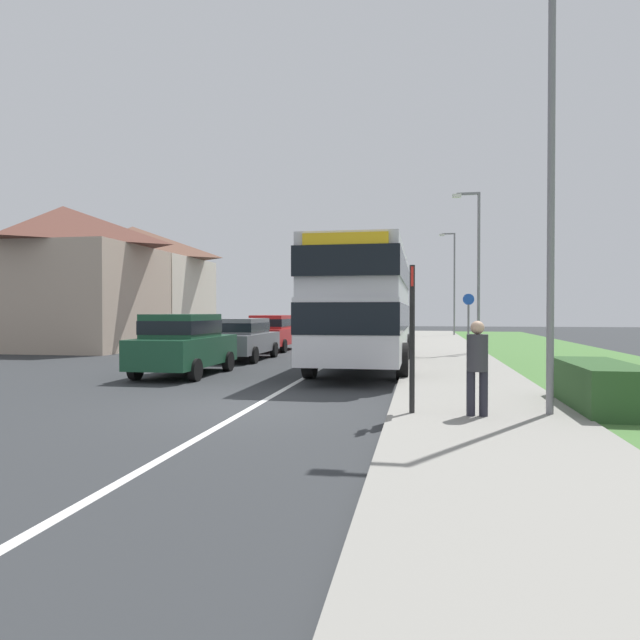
{
  "coord_description": "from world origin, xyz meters",
  "views": [
    {
      "loc": [
        3.15,
        -10.29,
        1.82
      ],
      "look_at": [
        0.57,
        4.04,
        1.6
      ],
      "focal_mm": 31.62,
      "sensor_mm": 36.0,
      "label": 1
    }
  ],
  "objects_px": {
    "bus_stop_sign": "(412,328)",
    "street_lamp_mid": "(476,261)",
    "street_lamp_far": "(453,277)",
    "parked_car_red": "(273,331)",
    "parked_car_dark_green": "(184,342)",
    "street_lamp_near": "(545,160)",
    "parked_car_grey": "(241,337)",
    "double_decker_bus": "(365,301)",
    "pedestrian_at_stop": "(477,364)",
    "cycle_route_sign": "(468,321)"
  },
  "relations": [
    {
      "from": "street_lamp_near",
      "to": "cycle_route_sign",
      "type": "bearing_deg",
      "value": 90.77
    },
    {
      "from": "double_decker_bus",
      "to": "parked_car_dark_green",
      "type": "xyz_separation_m",
      "value": [
        -4.89,
        -2.65,
        -1.19
      ]
    },
    {
      "from": "parked_car_dark_green",
      "to": "street_lamp_near",
      "type": "height_order",
      "value": "street_lamp_near"
    },
    {
      "from": "parked_car_grey",
      "to": "street_lamp_near",
      "type": "distance_m",
      "value": 13.88
    },
    {
      "from": "parked_car_dark_green",
      "to": "cycle_route_sign",
      "type": "bearing_deg",
      "value": 42.87
    },
    {
      "from": "parked_car_grey",
      "to": "parked_car_red",
      "type": "bearing_deg",
      "value": 91.95
    },
    {
      "from": "cycle_route_sign",
      "to": "street_lamp_far",
      "type": "relative_size",
      "value": 0.33
    },
    {
      "from": "street_lamp_mid",
      "to": "street_lamp_far",
      "type": "height_order",
      "value": "street_lamp_far"
    },
    {
      "from": "parked_car_grey",
      "to": "bus_stop_sign",
      "type": "height_order",
      "value": "bus_stop_sign"
    },
    {
      "from": "bus_stop_sign",
      "to": "street_lamp_far",
      "type": "relative_size",
      "value": 0.35
    },
    {
      "from": "double_decker_bus",
      "to": "street_lamp_mid",
      "type": "relative_size",
      "value": 1.43
    },
    {
      "from": "parked_car_grey",
      "to": "bus_stop_sign",
      "type": "relative_size",
      "value": 1.69
    },
    {
      "from": "double_decker_bus",
      "to": "parked_car_dark_green",
      "type": "relative_size",
      "value": 2.36
    },
    {
      "from": "parked_car_grey",
      "to": "street_lamp_near",
      "type": "height_order",
      "value": "street_lamp_near"
    },
    {
      "from": "bus_stop_sign",
      "to": "street_lamp_mid",
      "type": "relative_size",
      "value": 0.38
    },
    {
      "from": "bus_stop_sign",
      "to": "street_lamp_near",
      "type": "distance_m",
      "value": 3.53
    },
    {
      "from": "parked_car_dark_green",
      "to": "cycle_route_sign",
      "type": "height_order",
      "value": "cycle_route_sign"
    },
    {
      "from": "pedestrian_at_stop",
      "to": "street_lamp_mid",
      "type": "bearing_deg",
      "value": 84.86
    },
    {
      "from": "double_decker_bus",
      "to": "street_lamp_near",
      "type": "height_order",
      "value": "street_lamp_near"
    },
    {
      "from": "double_decker_bus",
      "to": "bus_stop_sign",
      "type": "height_order",
      "value": "double_decker_bus"
    },
    {
      "from": "bus_stop_sign",
      "to": "street_lamp_far",
      "type": "bearing_deg",
      "value": 85.77
    },
    {
      "from": "double_decker_bus",
      "to": "parked_car_grey",
      "type": "distance_m",
      "value": 5.65
    },
    {
      "from": "double_decker_bus",
      "to": "street_lamp_near",
      "type": "xyz_separation_m",
      "value": [
        3.74,
        -7.79,
        2.18
      ]
    },
    {
      "from": "double_decker_bus",
      "to": "parked_car_red",
      "type": "xyz_separation_m",
      "value": [
        -5.06,
        7.66,
        -1.24
      ]
    },
    {
      "from": "bus_stop_sign",
      "to": "street_lamp_mid",
      "type": "bearing_deg",
      "value": 80.76
    },
    {
      "from": "pedestrian_at_stop",
      "to": "street_lamp_far",
      "type": "height_order",
      "value": "street_lamp_far"
    },
    {
      "from": "parked_car_red",
      "to": "street_lamp_far",
      "type": "relative_size",
      "value": 0.57
    },
    {
      "from": "parked_car_dark_green",
      "to": "street_lamp_near",
      "type": "bearing_deg",
      "value": -30.78
    },
    {
      "from": "parked_car_grey",
      "to": "street_lamp_mid",
      "type": "xyz_separation_m",
      "value": [
        8.85,
        3.99,
        3.06
      ]
    },
    {
      "from": "parked_car_dark_green",
      "to": "parked_car_red",
      "type": "distance_m",
      "value": 10.31
    },
    {
      "from": "parked_car_red",
      "to": "street_lamp_mid",
      "type": "xyz_separation_m",
      "value": [
        9.02,
        -1.15,
        3.02
      ]
    },
    {
      "from": "double_decker_bus",
      "to": "bus_stop_sign",
      "type": "xyz_separation_m",
      "value": [
        1.58,
        -8.09,
        -0.6
      ]
    },
    {
      "from": "parked_car_grey",
      "to": "parked_car_red",
      "type": "distance_m",
      "value": 5.14
    },
    {
      "from": "parked_car_dark_green",
      "to": "street_lamp_far",
      "type": "bearing_deg",
      "value": 71.86
    },
    {
      "from": "parked_car_red",
      "to": "pedestrian_at_stop",
      "type": "height_order",
      "value": "pedestrian_at_stop"
    },
    {
      "from": "double_decker_bus",
      "to": "street_lamp_mid",
      "type": "xyz_separation_m",
      "value": [
        3.96,
        6.51,
        1.78
      ]
    },
    {
      "from": "double_decker_bus",
      "to": "cycle_route_sign",
      "type": "distance_m",
      "value": 6.34
    },
    {
      "from": "street_lamp_near",
      "to": "street_lamp_mid",
      "type": "bearing_deg",
      "value": 89.12
    },
    {
      "from": "parked_car_grey",
      "to": "pedestrian_at_stop",
      "type": "relative_size",
      "value": 2.63
    },
    {
      "from": "parked_car_red",
      "to": "pedestrian_at_stop",
      "type": "xyz_separation_m",
      "value": [
        7.7,
        -15.86,
        0.07
      ]
    },
    {
      "from": "double_decker_bus",
      "to": "parked_car_grey",
      "type": "xyz_separation_m",
      "value": [
        -4.89,
        2.52,
        -1.27
      ]
    },
    {
      "from": "pedestrian_at_stop",
      "to": "parked_car_dark_green",
      "type": "bearing_deg",
      "value": 143.58
    },
    {
      "from": "street_lamp_near",
      "to": "parked_car_grey",
      "type": "bearing_deg",
      "value": 129.91
    },
    {
      "from": "street_lamp_mid",
      "to": "parked_car_dark_green",
      "type": "bearing_deg",
      "value": -134.01
    },
    {
      "from": "double_decker_bus",
      "to": "parked_car_grey",
      "type": "height_order",
      "value": "double_decker_bus"
    },
    {
      "from": "street_lamp_far",
      "to": "parked_car_red",
      "type": "bearing_deg",
      "value": -118.3
    },
    {
      "from": "parked_car_dark_green",
      "to": "cycle_route_sign",
      "type": "distance_m",
      "value": 11.55
    },
    {
      "from": "parked_car_dark_green",
      "to": "pedestrian_at_stop",
      "type": "distance_m",
      "value": 9.35
    },
    {
      "from": "double_decker_bus",
      "to": "cycle_route_sign",
      "type": "xyz_separation_m",
      "value": [
        3.56,
        5.2,
        -0.71
      ]
    },
    {
      "from": "street_lamp_far",
      "to": "bus_stop_sign",
      "type": "bearing_deg",
      "value": -94.23
    }
  ]
}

